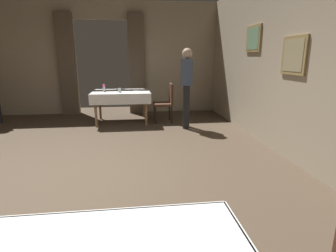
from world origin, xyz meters
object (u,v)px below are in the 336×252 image
object	(u,v)px
dining_table_mid	(121,95)
glass_mid_b	(120,90)
person_waiter_by_doorway	(187,82)
flower_vase_mid	(104,88)
plate_mid_d	(121,90)
chair_mid_right	(166,101)
plate_mid_c	(137,90)

from	to	relation	value
dining_table_mid	glass_mid_b	distance (m)	0.26
dining_table_mid	person_waiter_by_doorway	distance (m)	1.65
flower_vase_mid	plate_mid_d	xyz separation A→B (m)	(0.37, 0.34, -0.09)
chair_mid_right	plate_mid_d	world-z (taller)	chair_mid_right
plate_mid_c	glass_mid_b	bearing A→B (deg)	-141.04
dining_table_mid	person_waiter_by_doorway	bearing A→B (deg)	-26.74
plate_mid_c	person_waiter_by_doorway	xyz separation A→B (m)	(1.07, -0.83, 0.27)
flower_vase_mid	person_waiter_by_doorway	bearing A→B (deg)	-20.30
plate_mid_c	plate_mid_d	bearing A→B (deg)	153.57
plate_mid_d	person_waiter_by_doorway	distance (m)	1.80
glass_mid_b	plate_mid_c	xyz separation A→B (m)	(0.39, 0.32, -0.04)
chair_mid_right	flower_vase_mid	bearing A→B (deg)	177.87
chair_mid_right	plate_mid_d	size ratio (longest dim) A/B	4.35
chair_mid_right	plate_mid_c	world-z (taller)	chair_mid_right
plate_mid_c	plate_mid_d	xyz separation A→B (m)	(-0.39, 0.19, 0.00)
plate_mid_c	plate_mid_d	world-z (taller)	same
plate_mid_d	dining_table_mid	bearing A→B (deg)	-85.88
dining_table_mid	person_waiter_by_doorway	size ratio (longest dim) A/B	0.79
glass_mid_b	person_waiter_by_doorway	size ratio (longest dim) A/B	0.06
glass_mid_b	plate_mid_d	distance (m)	0.52
dining_table_mid	chair_mid_right	world-z (taller)	chair_mid_right
glass_mid_b	plate_mid_c	distance (m)	0.51
flower_vase_mid	plate_mid_c	bearing A→B (deg)	11.02
chair_mid_right	flower_vase_mid	world-z (taller)	chair_mid_right
plate_mid_d	plate_mid_c	bearing A→B (deg)	-26.43
dining_table_mid	chair_mid_right	distance (m)	1.08
glass_mid_b	plate_mid_c	world-z (taller)	glass_mid_b
dining_table_mid	plate_mid_c	world-z (taller)	plate_mid_c
chair_mid_right	glass_mid_b	world-z (taller)	chair_mid_right
plate_mid_c	plate_mid_d	distance (m)	0.44
flower_vase_mid	plate_mid_c	distance (m)	0.78
dining_table_mid	person_waiter_by_doorway	xyz separation A→B (m)	(1.44, -0.73, 0.36)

